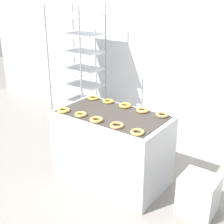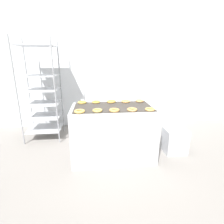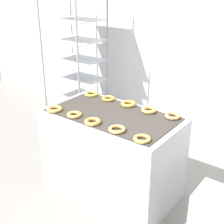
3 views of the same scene
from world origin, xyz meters
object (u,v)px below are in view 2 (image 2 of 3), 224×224
at_px(donut_near_right, 132,109).
at_px(donut_far_rightmost, 140,101).
at_px(donut_near_leftmost, 80,111).
at_px(donut_far_leftmost, 82,102).
at_px(fryer_machine, 113,132).
at_px(donut_near_left, 97,110).
at_px(baking_rack_cart, 41,90).
at_px(donut_near_center, 114,110).
at_px(donut_far_center, 111,101).
at_px(donut_far_left, 96,102).
at_px(glaze_bin, 175,141).
at_px(donut_far_right, 126,101).
at_px(donut_near_rightmost, 150,109).

height_order(donut_near_right, donut_far_rightmost, donut_far_rightmost).
distance_m(donut_near_leftmost, donut_far_leftmost, 0.52).
bearing_deg(donut_far_rightmost, fryer_machine, -151.14).
height_order(donut_near_left, donut_far_rightmost, same).
xyz_separation_m(baking_rack_cart, donut_near_leftmost, (0.79, -1.13, -0.12)).
xyz_separation_m(fryer_machine, baking_rack_cart, (-1.27, 0.87, 0.55)).
height_order(donut_near_center, donut_far_center, same).
relative_size(donut_near_leftmost, donut_far_left, 1.08).
xyz_separation_m(donut_near_center, donut_far_rightmost, (0.49, 0.52, -0.00)).
relative_size(baking_rack_cart, donut_far_center, 12.94).
bearing_deg(glaze_bin, donut_far_right, 164.09).
distance_m(fryer_machine, donut_far_left, 0.56).
distance_m(glaze_bin, donut_far_rightmost, 0.89).
xyz_separation_m(donut_near_left, donut_far_left, (-0.01, 0.51, -0.00)).
bearing_deg(donut_far_right, donut_far_left, 178.50).
xyz_separation_m(glaze_bin, donut_far_rightmost, (-0.56, 0.24, 0.64)).
relative_size(donut_near_leftmost, donut_near_rightmost, 1.06).
relative_size(donut_near_leftmost, donut_far_leftmost, 1.01).
relative_size(glaze_bin, donut_far_right, 2.80).
distance_m(donut_near_leftmost, donut_near_center, 0.46).
bearing_deg(fryer_machine, donut_far_rightmost, 28.86).
bearing_deg(donut_near_right, donut_near_center, -177.22).
relative_size(donut_far_center, donut_far_rightmost, 1.05).
xyz_separation_m(fryer_machine, donut_near_left, (-0.24, -0.24, 0.43)).
distance_m(baking_rack_cart, donut_far_center, 1.41).
bearing_deg(donut_near_rightmost, donut_far_leftmost, 151.47).
bearing_deg(donut_far_center, donut_far_rightmost, 0.24).
xyz_separation_m(baking_rack_cart, donut_near_rightmost, (1.75, -1.13, -0.12)).
height_order(baking_rack_cart, donut_far_leftmost, baking_rack_cart).
xyz_separation_m(glaze_bin, donut_far_center, (-1.04, 0.24, 0.64)).
bearing_deg(glaze_bin, donut_far_rightmost, 157.00).
distance_m(glaze_bin, donut_near_left, 1.46).
bearing_deg(donut_near_center, glaze_bin, 14.96).
xyz_separation_m(donut_near_rightmost, donut_far_left, (-0.73, 0.52, -0.00)).
height_order(donut_far_right, donut_far_rightmost, donut_far_right).
distance_m(donut_near_rightmost, donut_far_center, 0.71).
relative_size(donut_near_leftmost, donut_near_right, 1.01).
distance_m(donut_near_leftmost, donut_far_right, 0.88).
xyz_separation_m(fryer_machine, donut_near_leftmost, (-0.48, -0.26, 0.43)).
relative_size(donut_near_center, donut_far_right, 0.98).
xyz_separation_m(donut_near_right, donut_far_left, (-0.48, 0.51, -0.00)).
bearing_deg(donut_far_left, donut_far_center, -0.89).
height_order(glaze_bin, donut_far_right, donut_far_right).
xyz_separation_m(donut_far_center, donut_far_right, (0.24, -0.01, -0.00)).
distance_m(fryer_machine, donut_near_leftmost, 0.69).
distance_m(donut_near_center, donut_far_center, 0.52).
xyz_separation_m(baking_rack_cart, donut_near_center, (1.26, -1.13, -0.12)).
bearing_deg(fryer_machine, donut_near_center, -92.51).
bearing_deg(donut_near_center, donut_near_rightmost, -0.24).
distance_m(donut_far_center, donut_far_rightmost, 0.47).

